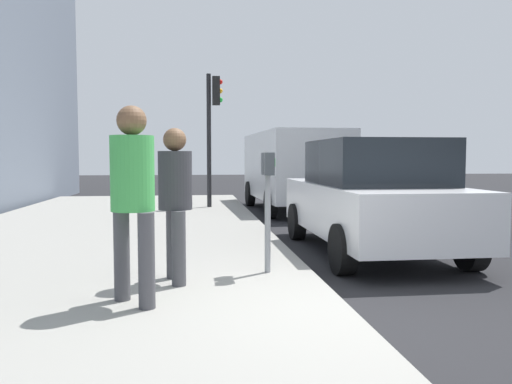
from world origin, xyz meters
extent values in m
plane|color=#232326|center=(0.00, 0.00, 0.00)|extent=(80.00, 80.00, 0.00)
cube|color=gray|center=(0.00, 3.00, 0.07)|extent=(28.00, 6.00, 0.15)
cylinder|color=gray|center=(1.46, 0.55, 0.72)|extent=(0.07, 0.07, 1.15)
cube|color=#383D42|center=(1.36, 0.55, 1.43)|extent=(0.16, 0.11, 0.26)
cube|color=#383D42|center=(1.56, 0.55, 1.43)|extent=(0.16, 0.11, 0.26)
cube|color=#268C33|center=(1.36, 0.49, 1.45)|extent=(0.10, 0.01, 0.10)
cube|color=#268C33|center=(1.56, 0.49, 1.45)|extent=(0.10, 0.01, 0.10)
cylinder|color=#47474C|center=(1.31, 1.64, 0.55)|extent=(0.15, 0.15, 0.79)
cylinder|color=#47474C|center=(0.95, 1.57, 0.55)|extent=(0.15, 0.15, 0.79)
cylinder|color=#333338|center=(1.13, 1.61, 1.26)|extent=(0.36, 0.36, 0.63)
sphere|color=brown|center=(1.13, 1.61, 1.70)|extent=(0.25, 0.25, 0.25)
cylinder|color=#47474C|center=(0.46, 2.09, 0.58)|extent=(0.15, 0.15, 0.87)
cylinder|color=#47474C|center=(0.16, 1.83, 0.58)|extent=(0.15, 0.15, 0.87)
cylinder|color=green|center=(0.31, 1.96, 1.36)|extent=(0.40, 0.40, 0.69)
sphere|color=brown|center=(0.31, 1.96, 1.84)|extent=(0.27, 0.27, 0.27)
cube|color=silver|center=(3.30, -1.35, 0.71)|extent=(4.41, 1.86, 0.76)
cube|color=black|center=(3.10, -1.35, 1.43)|extent=(2.21, 1.70, 0.68)
cylinder|color=black|center=(4.72, -0.47, 0.33)|extent=(0.66, 0.22, 0.66)
cylinder|color=black|center=(4.73, -2.22, 0.33)|extent=(0.66, 0.22, 0.66)
cylinder|color=black|center=(1.86, -0.48, 0.33)|extent=(0.66, 0.22, 0.66)
cylinder|color=black|center=(1.87, -2.23, 0.33)|extent=(0.66, 0.22, 0.66)
cube|color=silver|center=(9.65, -1.35, 1.28)|extent=(5.27, 2.19, 1.80)
cylinder|color=black|center=(11.31, -0.34, 0.38)|extent=(0.77, 0.25, 0.76)
cylinder|color=black|center=(11.38, -2.24, 0.38)|extent=(0.77, 0.25, 0.76)
cylinder|color=black|center=(7.93, -0.46, 0.38)|extent=(0.77, 0.25, 0.76)
cylinder|color=black|center=(8.00, -2.36, 0.38)|extent=(0.77, 0.25, 0.76)
cylinder|color=black|center=(9.59, 0.98, 1.95)|extent=(0.12, 0.12, 3.60)
cube|color=black|center=(9.59, 0.78, 3.30)|extent=(0.24, 0.20, 0.76)
sphere|color=red|center=(9.59, 0.67, 3.54)|extent=(0.14, 0.14, 0.14)
sphere|color=orange|center=(9.59, 0.67, 3.30)|extent=(0.14, 0.14, 0.14)
sphere|color=green|center=(9.59, 0.67, 3.06)|extent=(0.14, 0.14, 0.14)
camera|label=1|loc=(-4.46, 1.41, 1.51)|focal=36.06mm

